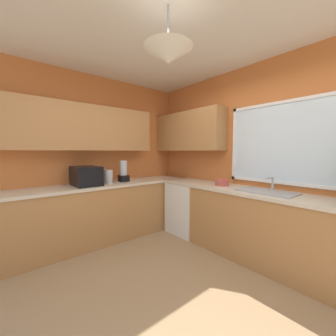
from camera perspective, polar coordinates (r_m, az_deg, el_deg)
The scene contains 10 objects.
ground_plane at distance 2.38m, azimuth 0.04°, elevation -32.57°, with size 9.03×9.03×0.00m, color #997A56.
room_shell at distance 2.93m, azimuth -2.57°, elevation 13.46°, with size 4.22×3.55×2.76m.
counter_run_left at distance 3.55m, azimuth -18.68°, elevation -11.57°, with size 0.65×3.16×0.92m.
counter_run_back at distance 3.06m, azimuth 24.22°, elevation -14.39°, with size 3.31×0.65×0.92m.
dishwasher at distance 3.76m, azimuth 5.67°, elevation -10.83°, with size 0.60×0.60×0.87m, color white.
microwave at distance 3.38m, azimuth -21.61°, elevation -2.03°, with size 0.48×0.36×0.29m, color black.
kettle at distance 3.49m, azimuth -16.06°, elevation -2.27°, with size 0.14×0.14×0.22m, color #B7B7BC.
sink_assembly at distance 2.93m, azimuth 25.56°, elevation -5.82°, with size 0.68×0.40×0.19m.
bowl at distance 3.25m, azimuth 14.65°, elevation -3.90°, with size 0.20×0.20×0.09m, color #B74C42.
blender_appliance at distance 3.62m, azimuth -12.12°, elevation -1.12°, with size 0.15×0.15×0.36m.
Camera 1 is at (1.45, -1.21, 1.43)m, focal length 22.15 mm.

